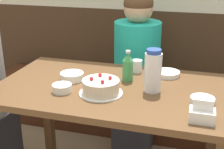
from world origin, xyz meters
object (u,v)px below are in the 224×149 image
Objects in this scene: bowl_rice_small at (62,88)px; person_grey_tee at (136,76)px; bench_seat at (138,108)px; soju_bottle at (128,67)px; bowl_sauce_shallow at (167,74)px; water_pitcher at (153,71)px; birthday_cake at (101,87)px; napkin_holder at (202,113)px; bowl_soup_white at (202,100)px; glass_water_tall at (137,66)px; bowl_side_dish at (72,76)px.

person_grey_tee reaches higher than bowl_rice_small.
person_grey_tee is at bearing -86.19° from bench_seat.
soju_bottle is at bearing 41.15° from bowl_rice_small.
bench_seat is 0.95m from soju_bottle.
person_grey_tee reaches higher than bowl_sauce_shallow.
bowl_sauce_shallow is at bearing 78.24° from water_pitcher.
bench_seat is at bearing 76.80° from bowl_rice_small.
birthday_cake is 2.10× the size of napkin_holder.
water_pitcher reaches higher than bowl_soup_white.
water_pitcher is at bearing 18.64° from person_grey_tee.
bowl_rice_small is at bearing -162.55° from water_pitcher.
napkin_holder is at bearing -68.04° from bowl_sauce_shallow.
soju_bottle reaches higher than napkin_holder.
bowl_soup_white reaches higher than bowl_sauce_shallow.
soju_bottle is 0.16m from glass_water_tall.
bowl_side_dish is (-0.73, 0.29, -0.02)m from napkin_holder.
bowl_side_dish reaches higher than bench_seat.
person_grey_tee is at bearing 108.64° from water_pitcher.
glass_water_tall is at bearing 127.06° from napkin_holder.
bowl_side_dish is 0.69m from person_grey_tee.
birthday_cake is 0.28m from water_pitcher.
bowl_rice_small is (-0.46, -0.14, -0.09)m from water_pitcher.
person_grey_tee is at bearing 95.86° from soju_bottle.
bowl_soup_white is 1.54× the size of glass_water_tall.
bowl_soup_white is (0.51, 0.03, -0.02)m from birthday_cake.
bowl_rice_small is at bearing -103.20° from bench_seat.
napkin_holder reaches higher than bench_seat.
bench_seat is at bearing 95.31° from soju_bottle.
bowl_soup_white is 0.87× the size of bowl_side_dish.
soju_bottle is at bearing 138.06° from napkin_holder.
bowl_sauce_shallow is at bearing -64.17° from bench_seat.
bowl_side_dish is at bearing 148.27° from birthday_cake.
person_grey_tee is (0.24, 0.78, -0.19)m from bowl_rice_small.
glass_water_tall is at bearing 11.54° from person_grey_tee.
bowl_side_dish reaches higher than bowl_soup_white.
water_pitcher reaches higher than birthday_cake.
water_pitcher reaches higher than soju_bottle.
bowl_soup_white is at bearing 3.22° from birthday_cake.
birthday_cake is 1.57× the size of bowl_sauce_shallow.
glass_water_tall is at bearing 117.75° from water_pitcher.
water_pitcher is 0.19× the size of person_grey_tee.
bowl_rice_small is 0.09× the size of person_grey_tee.
napkin_holder is (0.42, -0.38, -0.05)m from soju_bottle.
water_pitcher is at bearing 17.45° from bowl_rice_small.
birthday_cake is at bearing -156.79° from water_pitcher.
bench_seat is 1.33m from napkin_holder.
bench_seat is 32.83× the size of glass_water_tall.
bowl_rice_small is at bearing -138.85° from soju_bottle.
bench_seat is at bearing -176.19° from person_grey_tee.
birthday_cake is 0.47m from bowl_sauce_shallow.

